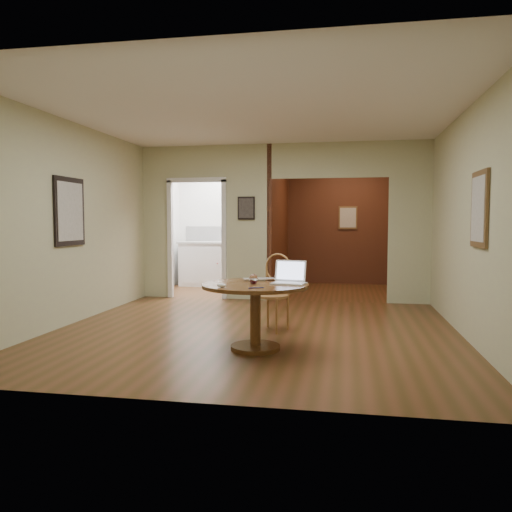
% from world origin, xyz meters
% --- Properties ---
extents(floor, '(5.00, 5.00, 0.00)m').
position_xyz_m(floor, '(0.00, 0.00, 0.00)').
color(floor, '#472F14').
rests_on(floor, ground).
extents(room_shell, '(5.20, 7.50, 5.00)m').
position_xyz_m(room_shell, '(-0.47, 3.10, 1.29)').
color(room_shell, white).
rests_on(room_shell, ground).
extents(dining_table, '(1.14, 1.14, 0.71)m').
position_xyz_m(dining_table, '(0.17, -0.87, 0.53)').
color(dining_table, '#5B3516').
rests_on(dining_table, ground).
extents(chair, '(0.53, 0.53, 0.97)m').
position_xyz_m(chair, '(0.23, 0.14, 0.54)').
color(chair, '#A57F3A').
rests_on(chair, ground).
extents(open_laptop, '(0.38, 0.36, 0.24)m').
position_xyz_m(open_laptop, '(0.52, -0.77, 0.77)').
color(open_laptop, white).
rests_on(open_laptop, dining_table).
extents(closed_laptop, '(0.41, 0.33, 0.03)m').
position_xyz_m(closed_laptop, '(0.18, -0.62, 0.72)').
color(closed_laptop, '#B0B0B5').
rests_on(closed_laptop, dining_table).
extents(mouse, '(0.11, 0.08, 0.04)m').
position_xyz_m(mouse, '(-0.11, -1.22, 0.73)').
color(mouse, white).
rests_on(mouse, dining_table).
extents(wine_glass, '(0.10, 0.10, 0.11)m').
position_xyz_m(wine_glass, '(0.15, -0.89, 0.76)').
color(wine_glass, white).
rests_on(wine_glass, dining_table).
extents(pen, '(0.14, 0.07, 0.01)m').
position_xyz_m(pen, '(0.24, -1.22, 0.71)').
color(pen, '#0B1050').
rests_on(pen, dining_table).
extents(kitchen_cabinet, '(2.06, 0.60, 0.94)m').
position_xyz_m(kitchen_cabinet, '(-1.35, 4.20, 0.47)').
color(kitchen_cabinet, white).
rests_on(kitchen_cabinet, ground).
extents(grocery_bag, '(0.33, 0.30, 0.28)m').
position_xyz_m(grocery_bag, '(-0.84, 4.20, 1.08)').
color(grocery_bag, beige).
rests_on(grocery_bag, kitchen_cabinet).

